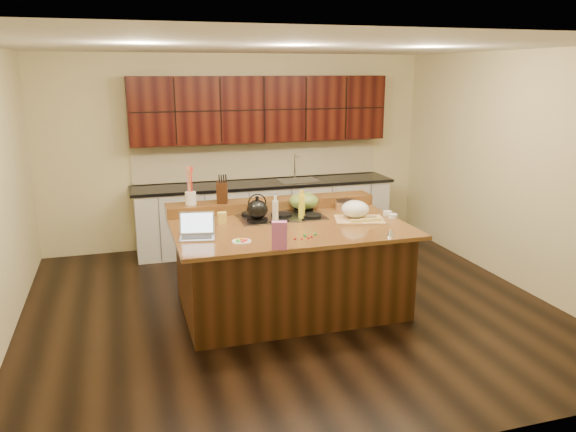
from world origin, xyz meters
name	(u,v)px	position (x,y,z in m)	size (l,w,h in m)	color
room	(289,184)	(0.00, 0.00, 1.35)	(5.52, 5.02, 2.72)	black
island	(289,266)	(0.00, 0.00, 0.46)	(2.40, 1.60, 0.92)	black
back_ledge	(272,204)	(0.00, 0.70, 0.98)	(2.40, 0.30, 0.12)	black
cooktop	(281,216)	(0.00, 0.30, 0.94)	(0.92, 0.52, 0.05)	gray
back_counter	(264,179)	(0.30, 2.23, 0.98)	(3.70, 0.66, 2.40)	silver
kettle	(257,209)	(-0.30, 0.17, 1.06)	(0.22, 0.22, 0.20)	black
green_bowl	(304,201)	(0.30, 0.43, 1.06)	(0.33, 0.33, 0.18)	#5B732E
laptop	(197,231)	(-0.98, -0.17, 0.98)	(0.38, 0.32, 0.23)	#B7B7BC
oil_bottle	(302,207)	(0.19, 0.17, 1.06)	(0.07, 0.07, 0.27)	yellow
vinegar_bottle	(275,212)	(-0.13, 0.06, 1.04)	(0.06, 0.06, 0.25)	silver
wooden_tray	(356,211)	(0.74, -0.02, 1.01)	(0.59, 0.49, 0.21)	tan
ramekin_a	(351,215)	(0.74, 0.11, 0.94)	(0.10, 0.10, 0.04)	white
ramekin_b	(387,213)	(1.15, 0.05, 0.94)	(0.10, 0.10, 0.04)	white
ramekin_c	(393,216)	(1.15, -0.07, 0.94)	(0.10, 0.10, 0.04)	white
strainer_bowl	(346,206)	(0.81, 0.43, 0.97)	(0.24, 0.24, 0.09)	#996B3F
kitchen_timer	(390,232)	(0.82, -0.67, 0.96)	(0.08, 0.08, 0.07)	silver
pink_bag	(279,235)	(-0.33, -0.76, 1.05)	(0.14, 0.07, 0.25)	#C45C9D
candy_plate	(242,241)	(-0.60, -0.45, 0.93)	(0.18, 0.18, 0.01)	white
package_box	(222,218)	(-0.66, 0.24, 0.98)	(0.09, 0.06, 0.12)	#E7CB51
utensil_crock	(191,198)	(-0.92, 0.70, 1.11)	(0.12, 0.12, 0.14)	white
knife_block	(222,192)	(-0.57, 0.70, 1.16)	(0.12, 0.19, 0.23)	black
gumdrop_0	(302,239)	(-0.04, -0.55, 0.93)	(0.02, 0.02, 0.02)	red
gumdrop_1	(304,235)	(0.02, -0.43, 0.93)	(0.02, 0.02, 0.02)	#198C26
gumdrop_2	(295,239)	(-0.11, -0.53, 0.93)	(0.02, 0.02, 0.02)	red
gumdrop_3	(286,239)	(-0.19, -0.51, 0.93)	(0.02, 0.02, 0.02)	#198C26
gumdrop_4	(308,238)	(0.02, -0.54, 0.93)	(0.02, 0.02, 0.02)	red
gumdrop_5	(305,236)	(0.02, -0.47, 0.93)	(0.02, 0.02, 0.02)	#198C26
gumdrop_6	(284,241)	(-0.23, -0.57, 0.93)	(0.02, 0.02, 0.02)	red
gumdrop_7	(315,235)	(0.12, -0.45, 0.93)	(0.02, 0.02, 0.02)	#198C26
gumdrop_8	(312,237)	(0.07, -0.51, 0.93)	(0.02, 0.02, 0.02)	red
gumdrop_9	(316,234)	(0.14, -0.43, 0.93)	(0.02, 0.02, 0.02)	#198C26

